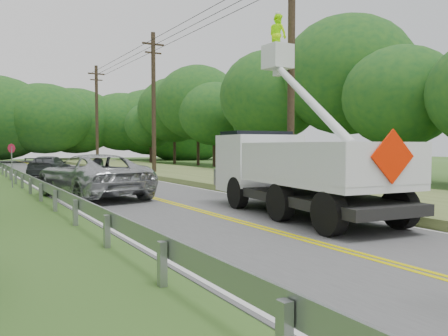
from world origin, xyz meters
TOP-DOWN VIEW (x-y plane):
  - ground at (0.00, 0.00)m, footprint 140.00×140.00m
  - road at (0.00, 14.00)m, footprint 7.20×96.00m
  - guardrail at (-4.02, 14.91)m, footprint 0.18×48.00m
  - utility_poles at (5.00, 17.02)m, footprint 1.60×43.30m
  - tall_grass_verge at (7.10, 14.00)m, footprint 7.00×96.00m
  - treeline_right at (15.68, 24.75)m, footprint 12.29×51.33m
  - treeline_horizon at (0.52, 55.99)m, footprint 58.21×14.56m
  - bucket_truck at (2.48, 6.35)m, footprint 4.30×8.37m
  - suv_silver at (-2.07, 13.19)m, footprint 3.75×6.75m
  - suv_darkgrey at (-1.57, 26.43)m, footprint 3.82×5.22m
  - stop_sign_permanent at (-4.50, 19.48)m, footprint 0.39×0.31m
  - yard_sign at (5.86, 5.78)m, footprint 0.45×0.15m

SIDE VIEW (x-z plane):
  - ground at x=0.00m, z-range 0.00..0.00m
  - road at x=0.00m, z-range 0.00..0.02m
  - tall_grass_verge at x=7.10m, z-range 0.00..0.30m
  - yard_sign at x=5.86m, z-range 0.14..0.80m
  - guardrail at x=-4.02m, z-range 0.17..0.94m
  - suv_darkgrey at x=-1.57m, z-range 0.02..1.42m
  - suv_silver at x=-2.07m, z-range 0.02..1.81m
  - stop_sign_permanent at x=-4.50m, z-range 0.34..2.59m
  - bucket_truck at x=2.48m, z-range -2.03..5.37m
  - utility_poles at x=5.00m, z-range 0.27..10.27m
  - treeline_horizon at x=0.52m, z-range -0.67..11.67m
  - treeline_right at x=15.68m, z-range 0.27..11.83m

